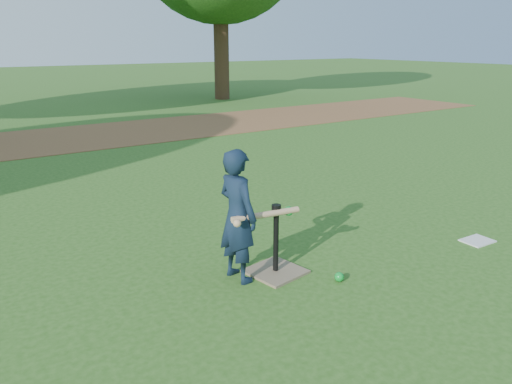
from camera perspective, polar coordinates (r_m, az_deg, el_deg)
ground at (r=4.20m, az=2.68°, el=-10.21°), size 80.00×80.00×0.00m
dirt_strip at (r=10.89m, az=-21.74°, el=5.61°), size 24.00×3.00×0.01m
child at (r=4.04m, az=-2.12°, el=-2.74°), size 0.31×0.43×1.11m
wiffle_ball_ground at (r=4.24m, az=9.49°, el=-9.54°), size 0.08×0.08×0.08m
clipboard at (r=5.45m, az=23.98°, el=-5.11°), size 0.31×0.24×0.01m
batting_tee at (r=4.31m, az=2.26°, el=-7.86°), size 0.49×0.49×0.61m
swing_action at (r=4.06m, az=1.37°, el=-2.61°), size 0.63×0.14×0.08m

